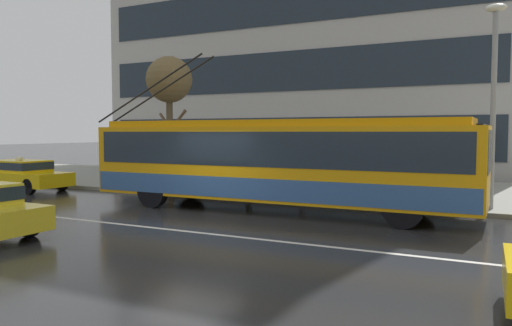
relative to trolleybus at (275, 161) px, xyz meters
name	(u,v)px	position (x,y,z in m)	size (l,w,h in m)	color
ground_plane	(188,221)	(-1.39, -2.68, -1.55)	(160.00, 160.00, 0.00)	#262728
sidewalk_slab	(309,186)	(-1.39, 6.60, -1.48)	(80.00, 10.00, 0.14)	gray
lane_centre_line	(161,228)	(-1.39, -3.88, -1.55)	(72.00, 0.14, 0.01)	silver
trolleybus	(275,161)	(0.00, 0.00, 0.00)	(12.85, 2.58, 4.97)	orange
taxi_queued_behind_bus	(22,174)	(-11.76, 0.18, -0.85)	(4.39, 1.89, 1.39)	yellow
pedestrian_at_shelter	(418,155)	(3.75, 3.02, 0.14)	(1.15, 1.15, 1.94)	black
pedestrian_approaching_curb	(249,167)	(-2.49, 2.97, -0.45)	(0.44, 0.44, 1.63)	#252A29
pedestrian_walking_past	(303,152)	(-0.86, 4.46, 0.09)	(1.28, 1.28, 1.95)	black
street_lamp	(494,87)	(5.96, 2.51, 2.21)	(0.60, 0.32, 6.05)	gray
street_tree_bare	(169,82)	(-6.64, 3.56, 3.02)	(2.13, 1.99, 5.53)	brown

